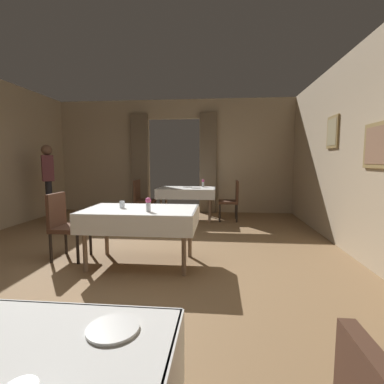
{
  "coord_description": "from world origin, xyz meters",
  "views": [
    {
      "loc": [
        1.23,
        -3.47,
        1.37
      ],
      "look_at": [
        0.84,
        0.51,
        0.94
      ],
      "focal_mm": 26.51,
      "sensor_mm": 36.0,
      "label": 1
    }
  ],
  "objects_px": {
    "dining_table_far": "(187,192)",
    "plate_far_c": "(196,188)",
    "plate_near_a": "(113,329)",
    "person_waiter_by_doorway": "(48,178)",
    "flower_vase_far": "(203,183)",
    "glass_mid_b": "(122,204)",
    "chair_far_left": "(142,198)",
    "chair_mid_left": "(65,223)",
    "dining_table_mid": "(141,215)",
    "plate_far_b": "(187,187)",
    "flower_vase_mid": "(148,204)",
    "chair_far_right": "(232,199)"
  },
  "relations": [
    {
      "from": "dining_table_far",
      "to": "plate_far_c",
      "type": "height_order",
      "value": "plate_far_c"
    },
    {
      "from": "plate_near_a",
      "to": "plate_far_c",
      "type": "bearing_deg",
      "value": 91.59
    },
    {
      "from": "plate_far_c",
      "to": "person_waiter_by_doorway",
      "type": "distance_m",
      "value": 3.24
    },
    {
      "from": "dining_table_far",
      "to": "flower_vase_far",
      "type": "relative_size",
      "value": 7.23
    },
    {
      "from": "plate_near_a",
      "to": "glass_mid_b",
      "type": "distance_m",
      "value": 2.82
    },
    {
      "from": "dining_table_far",
      "to": "chair_far_left",
      "type": "relative_size",
      "value": 1.44
    },
    {
      "from": "chair_mid_left",
      "to": "plate_near_a",
      "type": "distance_m",
      "value": 3.28
    },
    {
      "from": "dining_table_mid",
      "to": "plate_far_b",
      "type": "xyz_separation_m",
      "value": [
        0.26,
        3.16,
        0.1
      ]
    },
    {
      "from": "flower_vase_far",
      "to": "dining_table_far",
      "type": "bearing_deg",
      "value": -144.3
    },
    {
      "from": "flower_vase_mid",
      "to": "plate_far_c",
      "type": "distance_m",
      "value": 3.16
    },
    {
      "from": "dining_table_far",
      "to": "glass_mid_b",
      "type": "xyz_separation_m",
      "value": [
        -0.52,
        -2.97,
        0.14
      ]
    },
    {
      "from": "dining_table_mid",
      "to": "plate_near_a",
      "type": "height_order",
      "value": "plate_near_a"
    },
    {
      "from": "chair_mid_left",
      "to": "chair_far_left",
      "type": "distance_m",
      "value": 2.82
    },
    {
      "from": "chair_far_left",
      "to": "plate_far_b",
      "type": "bearing_deg",
      "value": 13.83
    },
    {
      "from": "chair_far_right",
      "to": "person_waiter_by_doorway",
      "type": "relative_size",
      "value": 0.54
    },
    {
      "from": "chair_mid_left",
      "to": "plate_far_b",
      "type": "relative_size",
      "value": 4.22
    },
    {
      "from": "chair_mid_left",
      "to": "flower_vase_far",
      "type": "distance_m",
      "value": 3.62
    },
    {
      "from": "glass_mid_b",
      "to": "flower_vase_far",
      "type": "bearing_deg",
      "value": 74.58
    },
    {
      "from": "chair_mid_left",
      "to": "plate_far_c",
      "type": "distance_m",
      "value": 3.27
    },
    {
      "from": "flower_vase_mid",
      "to": "person_waiter_by_doorway",
      "type": "height_order",
      "value": "person_waiter_by_doorway"
    },
    {
      "from": "chair_far_left",
      "to": "flower_vase_far",
      "type": "bearing_deg",
      "value": 14.04
    },
    {
      "from": "flower_vase_far",
      "to": "person_waiter_by_doorway",
      "type": "relative_size",
      "value": 0.11
    },
    {
      "from": "plate_near_a",
      "to": "plate_far_c",
      "type": "relative_size",
      "value": 0.85
    },
    {
      "from": "chair_far_right",
      "to": "plate_far_c",
      "type": "distance_m",
      "value": 0.86
    },
    {
      "from": "plate_near_a",
      "to": "flower_vase_far",
      "type": "bearing_deg",
      "value": 90.11
    },
    {
      "from": "dining_table_far",
      "to": "chair_far_left",
      "type": "xyz_separation_m",
      "value": [
        -1.06,
        -0.09,
        -0.14
      ]
    },
    {
      "from": "dining_table_mid",
      "to": "chair_mid_left",
      "type": "bearing_deg",
      "value": 174.62
    },
    {
      "from": "plate_far_c",
      "to": "person_waiter_by_doorway",
      "type": "relative_size",
      "value": 0.13
    },
    {
      "from": "plate_near_a",
      "to": "flower_vase_mid",
      "type": "xyz_separation_m",
      "value": [
        -0.49,
        2.45,
        0.09
      ]
    },
    {
      "from": "chair_mid_left",
      "to": "flower_vase_mid",
      "type": "distance_m",
      "value": 1.35
    },
    {
      "from": "dining_table_far",
      "to": "flower_vase_far",
      "type": "xyz_separation_m",
      "value": [
        0.37,
        0.27,
        0.19
      ]
    },
    {
      "from": "chair_mid_left",
      "to": "glass_mid_b",
      "type": "distance_m",
      "value": 0.91
    },
    {
      "from": "dining_table_far",
      "to": "chair_mid_left",
      "type": "xyz_separation_m",
      "value": [
        -1.38,
        -2.89,
        -0.14
      ]
    },
    {
      "from": "dining_table_mid",
      "to": "glass_mid_b",
      "type": "relative_size",
      "value": 15.33
    },
    {
      "from": "plate_far_c",
      "to": "flower_vase_far",
      "type": "bearing_deg",
      "value": 65.92
    },
    {
      "from": "flower_vase_mid",
      "to": "chair_far_right",
      "type": "bearing_deg",
      "value": 69.72
    },
    {
      "from": "chair_far_right",
      "to": "flower_vase_mid",
      "type": "height_order",
      "value": "chair_far_right"
    },
    {
      "from": "flower_vase_far",
      "to": "person_waiter_by_doorway",
      "type": "xyz_separation_m",
      "value": [
        -3.28,
        -1.1,
        0.17
      ]
    },
    {
      "from": "chair_far_right",
      "to": "plate_far_b",
      "type": "xyz_separation_m",
      "value": [
        -1.06,
        0.22,
        0.24
      ]
    },
    {
      "from": "flower_vase_far",
      "to": "plate_far_b",
      "type": "xyz_separation_m",
      "value": [
        -0.38,
        -0.1,
        -0.09
      ]
    },
    {
      "from": "glass_mid_b",
      "to": "flower_vase_far",
      "type": "distance_m",
      "value": 3.36
    },
    {
      "from": "flower_vase_far",
      "to": "plate_far_b",
      "type": "distance_m",
      "value": 0.4
    },
    {
      "from": "flower_vase_far",
      "to": "plate_far_b",
      "type": "relative_size",
      "value": 0.84
    },
    {
      "from": "flower_vase_mid",
      "to": "dining_table_mid",
      "type": "bearing_deg",
      "value": 127.83
    },
    {
      "from": "person_waiter_by_doorway",
      "to": "flower_vase_mid",
      "type": "bearing_deg",
      "value": -40.17
    },
    {
      "from": "flower_vase_mid",
      "to": "flower_vase_far",
      "type": "bearing_deg",
      "value": 82.15
    },
    {
      "from": "flower_vase_mid",
      "to": "plate_far_b",
      "type": "bearing_deg",
      "value": 88.26
    },
    {
      "from": "dining_table_mid",
      "to": "flower_vase_far",
      "type": "distance_m",
      "value": 3.33
    },
    {
      "from": "dining_table_far",
      "to": "chair_far_left",
      "type": "bearing_deg",
      "value": -175.12
    },
    {
      "from": "plate_near_a",
      "to": "person_waiter_by_doorway",
      "type": "height_order",
      "value": "person_waiter_by_doorway"
    }
  ]
}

